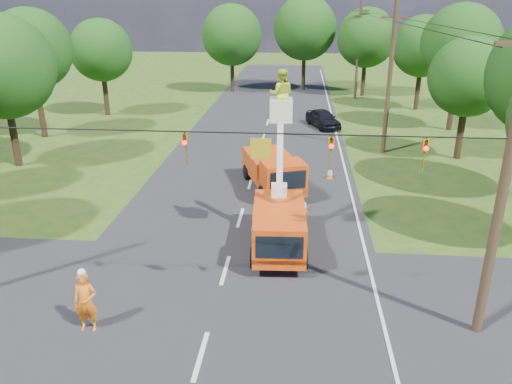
# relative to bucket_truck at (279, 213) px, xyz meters

# --- Properties ---
(ground) EXTENTS (140.00, 140.00, 0.00)m
(ground) POSITION_rel_bucket_truck_xyz_m (-1.98, 12.95, -1.64)
(ground) COLOR #274E17
(ground) RESTS_ON ground
(road_main) EXTENTS (12.00, 100.00, 0.06)m
(road_main) POSITION_rel_bucket_truck_xyz_m (-1.98, 12.95, -1.64)
(road_main) COLOR black
(road_main) RESTS_ON ground
(road_cross) EXTENTS (56.00, 10.00, 0.07)m
(road_cross) POSITION_rel_bucket_truck_xyz_m (-1.98, -5.05, -1.64)
(road_cross) COLOR black
(road_cross) RESTS_ON ground
(edge_line) EXTENTS (0.12, 90.00, 0.02)m
(edge_line) POSITION_rel_bucket_truck_xyz_m (3.62, 12.95, -1.64)
(edge_line) COLOR silver
(edge_line) RESTS_ON ground
(bucket_truck) EXTENTS (2.43, 5.63, 7.41)m
(bucket_truck) POSITION_rel_bucket_truck_xyz_m (0.00, 0.00, 0.00)
(bucket_truck) COLOR #DD450F
(bucket_truck) RESTS_ON ground
(second_truck) EXTENTS (3.87, 6.17, 2.17)m
(second_truck) POSITION_rel_bucket_truck_xyz_m (-0.61, 6.95, -0.51)
(second_truck) COLOR #DD450F
(second_truck) RESTS_ON ground
(ground_worker) EXTENTS (0.78, 0.54, 2.06)m
(ground_worker) POSITION_rel_bucket_truck_xyz_m (-5.77, -6.06, -0.61)
(ground_worker) COLOR orange
(ground_worker) RESTS_ON ground
(distant_car) EXTENTS (3.18, 4.61, 1.46)m
(distant_car) POSITION_rel_bucket_truck_xyz_m (2.65, 21.80, -0.92)
(distant_car) COLOR black
(distant_car) RESTS_ON ground
(traffic_cone_2) EXTENTS (0.38, 0.38, 0.71)m
(traffic_cone_2) POSITION_rel_bucket_truck_xyz_m (-0.72, 0.13, -1.29)
(traffic_cone_2) COLOR orange
(traffic_cone_2) RESTS_ON ground
(traffic_cone_3) EXTENTS (0.38, 0.38, 0.71)m
(traffic_cone_3) POSITION_rel_bucket_truck_xyz_m (1.05, 4.02, -1.29)
(traffic_cone_3) COLOR orange
(traffic_cone_3) RESTS_ON ground
(traffic_cone_7) EXTENTS (0.38, 0.38, 0.71)m
(traffic_cone_7) POSITION_rel_bucket_truck_xyz_m (2.60, 9.09, -1.29)
(traffic_cone_7) COLOR orange
(traffic_cone_7) RESTS_ON ground
(pole_right_near) EXTENTS (1.80, 0.30, 10.00)m
(pole_right_near) POSITION_rel_bucket_truck_xyz_m (6.52, -5.05, 3.46)
(pole_right_near) COLOR #4C3823
(pole_right_near) RESTS_ON ground
(pole_right_mid) EXTENTS (1.80, 0.30, 10.00)m
(pole_right_mid) POSITION_rel_bucket_truck_xyz_m (6.52, 14.95, 3.46)
(pole_right_mid) COLOR #4C3823
(pole_right_mid) RESTS_ON ground
(pole_right_far) EXTENTS (1.80, 0.30, 10.00)m
(pole_right_far) POSITION_rel_bucket_truck_xyz_m (6.52, 34.95, 3.46)
(pole_right_far) COLOR #4C3823
(pole_right_far) RESTS_ON ground
(signal_span) EXTENTS (18.00, 0.29, 1.07)m
(signal_span) POSITION_rel_bucket_truck_xyz_m (0.25, -5.06, 4.23)
(signal_span) COLOR black
(signal_span) RESTS_ON ground
(tree_left_d) EXTENTS (6.20, 6.20, 9.24)m
(tree_left_d) POSITION_rel_bucket_truck_xyz_m (-16.98, 9.95, 4.48)
(tree_left_d) COLOR #382616
(tree_left_d) RESTS_ON ground
(tree_left_e) EXTENTS (5.80, 5.80, 9.41)m
(tree_left_e) POSITION_rel_bucket_truck_xyz_m (-18.78, 16.95, 4.85)
(tree_left_e) COLOR #382616
(tree_left_e) RESTS_ON ground
(tree_left_f) EXTENTS (5.40, 5.40, 8.40)m
(tree_left_f) POSITION_rel_bucket_truck_xyz_m (-16.78, 24.95, 4.04)
(tree_left_f) COLOR #382616
(tree_left_f) RESTS_ON ground
(tree_right_c) EXTENTS (5.00, 5.00, 7.83)m
(tree_right_c) POSITION_rel_bucket_truck_xyz_m (11.22, 13.95, 3.67)
(tree_right_c) COLOR #382616
(tree_right_c) RESTS_ON ground
(tree_right_d) EXTENTS (6.00, 6.00, 9.70)m
(tree_right_d) POSITION_rel_bucket_truck_xyz_m (12.82, 21.95, 5.03)
(tree_right_d) COLOR #382616
(tree_right_d) RESTS_ON ground
(tree_right_e) EXTENTS (5.60, 5.60, 8.63)m
(tree_right_e) POSITION_rel_bucket_truck_xyz_m (11.82, 29.95, 4.17)
(tree_right_e) COLOR #382616
(tree_right_e) RESTS_ON ground
(tree_far_a) EXTENTS (6.60, 6.60, 9.50)m
(tree_far_a) POSITION_rel_bucket_truck_xyz_m (-6.98, 37.95, 4.54)
(tree_far_a) COLOR #382616
(tree_far_a) RESTS_ON ground
(tree_far_b) EXTENTS (7.00, 7.00, 10.32)m
(tree_far_b) POSITION_rel_bucket_truck_xyz_m (1.02, 39.95, 5.16)
(tree_far_b) COLOR #382616
(tree_far_b) RESTS_ON ground
(tree_far_c) EXTENTS (6.20, 6.20, 9.18)m
(tree_far_c) POSITION_rel_bucket_truck_xyz_m (7.52, 36.95, 4.42)
(tree_far_c) COLOR #382616
(tree_far_c) RESTS_ON ground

